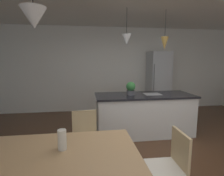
# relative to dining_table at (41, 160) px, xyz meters

# --- Properties ---
(ground_plane) EXTENTS (10.00, 8.40, 0.04)m
(ground_plane) POSITION_rel_dining_table_xyz_m (1.43, 0.91, -0.69)
(ground_plane) COLOR #4C301E
(wall_back_kitchen) EXTENTS (10.00, 0.12, 2.70)m
(wall_back_kitchen) POSITION_rel_dining_table_xyz_m (1.43, 4.17, 0.68)
(wall_back_kitchen) COLOR white
(wall_back_kitchen) RESTS_ON ground_plane
(dining_table) EXTENTS (1.95, 1.02, 0.73)m
(dining_table) POSITION_rel_dining_table_xyz_m (0.00, 0.00, 0.00)
(dining_table) COLOR tan
(dining_table) RESTS_ON ground_plane
(chair_kitchen_end) EXTENTS (0.41, 0.41, 0.87)m
(chair_kitchen_end) POSITION_rel_dining_table_xyz_m (1.34, -0.00, -0.19)
(chair_kitchen_end) COLOR tan
(chair_kitchen_end) RESTS_ON ground_plane
(chair_far_right) EXTENTS (0.44, 0.44, 0.87)m
(chair_far_right) POSITION_rel_dining_table_xyz_m (0.43, 0.88, -0.19)
(chair_far_right) COLOR tan
(chair_far_right) RESTS_ON ground_plane
(kitchen_island) EXTENTS (2.15, 0.85, 0.91)m
(kitchen_island) POSITION_rel_dining_table_xyz_m (1.73, 2.01, -0.21)
(kitchen_island) COLOR silver
(kitchen_island) RESTS_ON ground_plane
(refrigerator) EXTENTS (0.64, 0.67, 1.93)m
(refrigerator) POSITION_rel_dining_table_xyz_m (2.78, 3.77, 0.30)
(refrigerator) COLOR #B2B5B7
(refrigerator) RESTS_ON ground_plane
(pendant_over_table) EXTENTS (0.24, 0.24, 0.77)m
(pendant_over_table) POSITION_rel_dining_table_xyz_m (-0.00, 0.09, 1.36)
(pendant_over_table) COLOR black
(pendant_over_island_main) EXTENTS (0.19, 0.19, 0.74)m
(pendant_over_island_main) POSITION_rel_dining_table_xyz_m (1.31, 2.01, 1.40)
(pendant_over_island_main) COLOR black
(pendant_over_island_aux) EXTENTS (0.16, 0.16, 0.83)m
(pendant_over_island_aux) POSITION_rel_dining_table_xyz_m (2.14, 2.01, 1.34)
(pendant_over_island_aux) COLOR black
(potted_plant_on_island) EXTENTS (0.20, 0.20, 0.29)m
(potted_plant_on_island) POSITION_rel_dining_table_xyz_m (1.42, 2.01, 0.38)
(potted_plant_on_island) COLOR #4C4C51
(potted_plant_on_island) RESTS_ON kitchen_island
(vase_on_dining_table) EXTENTS (0.09, 0.09, 0.21)m
(vase_on_dining_table) POSITION_rel_dining_table_xyz_m (0.21, 0.07, 0.17)
(vase_on_dining_table) COLOR silver
(vase_on_dining_table) RESTS_ON dining_table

